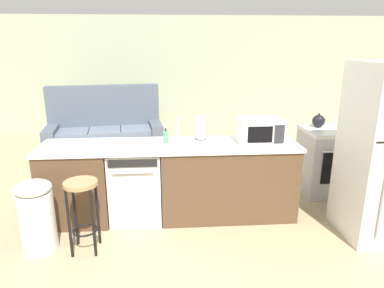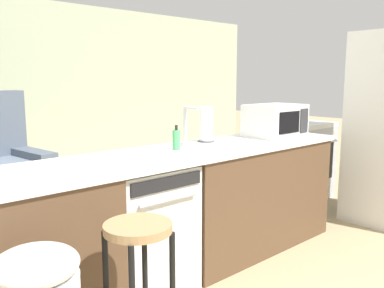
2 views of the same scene
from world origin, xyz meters
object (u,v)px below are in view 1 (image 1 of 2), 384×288
dishwasher (136,184)px  kettle (319,121)px  paper_towel_roll (201,128)px  couch (106,135)px  trash_bin (37,215)px  bar_stool (82,201)px  microwave (260,131)px  stove_range (330,161)px  soap_bottle (166,137)px

dishwasher → kettle: 2.59m
paper_towel_roll → couch: (-1.52, 2.23, -0.64)m
trash_bin → couch: bearing=86.8°
bar_stool → microwave: bearing=19.1°
stove_range → trash_bin: bearing=-161.7°
stove_range → paper_towel_roll: 1.96m
microwave → bar_stool: (-1.90, -0.65, -0.50)m
microwave → trash_bin: microwave is taller
microwave → kettle: bearing=34.2°
kettle → trash_bin: size_ratio=0.28×
soap_bottle → stove_range: bearing=12.6°
bar_stool → trash_bin: same height
soap_bottle → trash_bin: (-1.28, -0.66, -0.59)m
bar_stool → couch: couch is taller
microwave → bar_stool: bearing=-160.9°
microwave → bar_stool: 2.07m
trash_bin → paper_towel_roll: bearing=25.0°
microwave → bar_stool: size_ratio=0.68×
bar_stool → stove_range: bearing=21.5°
stove_range → couch: size_ratio=0.43×
dishwasher → paper_towel_roll: paper_towel_roll is taller
stove_range → soap_bottle: soap_bottle is taller
microwave → paper_towel_roll: bearing=165.2°
stove_range → paper_towel_roll: bearing=-168.5°
trash_bin → couch: couch is taller
microwave → soap_bottle: size_ratio=2.84×
soap_bottle → bar_stool: size_ratio=0.24×
trash_bin → couch: (0.17, 3.02, 0.02)m
paper_towel_roll → bar_stool: size_ratio=0.38×
microwave → paper_towel_roll: paper_towel_roll is taller
stove_range → paper_towel_roll: (-1.83, -0.37, 0.59)m
stove_range → microwave: bearing=-154.7°
dishwasher → trash_bin: 1.11m
stove_range → soap_bottle: bearing=-167.4°
stove_range → bar_stool: bearing=-158.5°
dishwasher → bar_stool: 0.81m
stove_range → trash_bin: size_ratio=1.22×
bar_stool → trash_bin: bearing=175.0°
kettle → couch: bearing=151.6°
paper_towel_roll → trash_bin: (-1.69, -0.79, -0.66)m
couch → stove_range: bearing=-29.0°
stove_range → bar_stool: 3.29m
microwave → paper_towel_roll: (-0.67, 0.18, -0.00)m
couch → dishwasher: bearing=-72.6°
soap_bottle → kettle: bearing=16.9°
soap_bottle → kettle: size_ratio=0.86×
paper_towel_roll → kettle: size_ratio=1.38×
stove_range → soap_bottle: size_ratio=5.11×
stove_range → trash_bin: (-3.52, -1.16, -0.07)m
microwave → trash_bin: 2.52m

